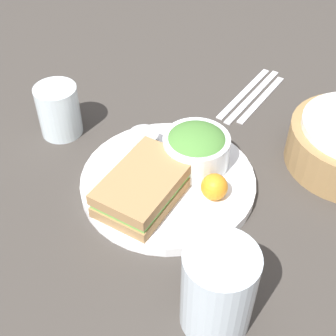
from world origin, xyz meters
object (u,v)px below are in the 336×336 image
at_px(sandwich, 145,186).
at_px(water_glass, 59,111).
at_px(salad_bowl, 196,147).
at_px(knife, 253,96).
at_px(drink_glass, 218,290).
at_px(spoon, 262,99).
at_px(dressing_cup, 144,142).
at_px(fork, 244,92).
at_px(plate, 168,182).

height_order(sandwich, water_glass, water_glass).
bearing_deg(salad_bowl, knife, 173.53).
xyz_separation_m(drink_glass, water_glass, (-0.22, -0.35, -0.02)).
height_order(salad_bowl, spoon, salad_bowl).
distance_m(dressing_cup, fork, 0.26).
height_order(sandwich, spoon, sandwich).
height_order(salad_bowl, dressing_cup, salad_bowl).
bearing_deg(fork, spoon, -90.00).
distance_m(plate, drink_glass, 0.23).
bearing_deg(water_glass, salad_bowl, 90.09).
bearing_deg(spoon, drink_glass, -160.79).
relative_size(plate, knife, 1.30).
bearing_deg(knife, dressing_cup, 165.02).
xyz_separation_m(salad_bowl, knife, (-0.23, 0.03, -0.05)).
height_order(plate, fork, plate).
relative_size(drink_glass, fork, 0.63).
relative_size(sandwich, water_glass, 1.74).
xyz_separation_m(drink_glass, knife, (-0.45, -0.09, -0.06)).
bearing_deg(knife, plate, 180.00).
distance_m(salad_bowl, drink_glass, 0.25).
bearing_deg(fork, plate, -176.33).
bearing_deg(salad_bowl, dressing_cup, -87.49).
height_order(sandwich, knife, sandwich).
bearing_deg(dressing_cup, sandwich, 26.81).
bearing_deg(spoon, knife, 90.00).
distance_m(fork, spoon, 0.04).
relative_size(sandwich, knife, 0.76).
bearing_deg(dressing_cup, water_glass, -91.23).
height_order(salad_bowl, drink_glass, drink_glass).
bearing_deg(plate, knife, 169.40).
height_order(drink_glass, knife, drink_glass).
height_order(fork, spoon, same).
relative_size(dressing_cup, drink_glass, 0.39).
bearing_deg(water_glass, sandwich, 65.26).
bearing_deg(salad_bowl, plate, -28.96).
relative_size(drink_glass, knife, 0.60).
height_order(dressing_cup, drink_glass, drink_glass).
height_order(sandwich, fork, sandwich).
xyz_separation_m(salad_bowl, fork, (-0.23, 0.01, -0.05)).
xyz_separation_m(dressing_cup, spoon, (-0.23, 0.13, -0.03)).
xyz_separation_m(knife, spoon, (0.00, 0.02, 0.00)).
bearing_deg(drink_glass, spoon, -171.40).
distance_m(drink_glass, spoon, 0.46).
xyz_separation_m(dressing_cup, knife, (-0.23, 0.11, -0.03)).
xyz_separation_m(sandwich, water_glass, (-0.09, -0.20, 0.01)).
bearing_deg(knife, sandwich, 179.03).
bearing_deg(drink_glass, knife, -169.27).
xyz_separation_m(plate, fork, (-0.28, 0.03, -0.01)).
distance_m(sandwich, fork, 0.33).
xyz_separation_m(fork, knife, (0.00, 0.02, 0.00)).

